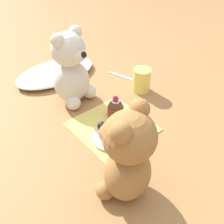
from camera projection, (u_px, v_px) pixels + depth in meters
ground_plane at (112, 127)px, 0.76m from camera, size 4.00×4.00×0.00m
knitted_placemat at (112, 126)px, 0.76m from camera, size 0.21×0.21×0.01m
tulle_cloth at (56, 72)px, 0.98m from camera, size 0.31×0.18×0.03m
teddy_bear_cream at (71, 70)px, 0.80m from camera, size 0.14×0.13×0.24m
teddy_bear_tan at (127, 156)px, 0.52m from camera, size 0.14×0.13×0.23m
cupcake_near_cream_bear at (116, 108)px, 0.78m from camera, size 0.05×0.05×0.07m
saucer_plate at (110, 138)px, 0.71m from camera, size 0.09×0.09×0.01m
cupcake_near_tan_bear at (110, 132)px, 0.70m from camera, size 0.04×0.04×0.06m
juice_glass at (142, 80)px, 0.88m from camera, size 0.06×0.06×0.08m
teaspoon at (122, 76)px, 0.98m from camera, size 0.04×0.11×0.01m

